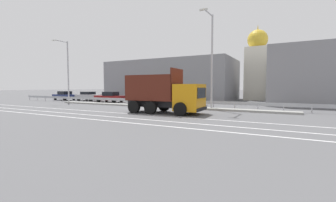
{
  "coord_description": "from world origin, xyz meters",
  "views": [
    {
      "loc": [
        12.81,
        -18.55,
        2.17
      ],
      "look_at": [
        2.9,
        -0.02,
        0.86
      ],
      "focal_mm": 24.0,
      "sensor_mm": 36.0,
      "label": 1
    }
  ],
  "objects_px": {
    "parked_car_0": "(64,96)",
    "parked_car_3": "(142,98)",
    "parked_car_1": "(89,96)",
    "street_lamp_1": "(211,57)",
    "church_tower": "(257,66)",
    "street_lamp_0": "(67,69)",
    "median_road_sign": "(145,95)",
    "parked_car_4": "(186,99)",
    "dump_truck": "(173,98)",
    "parked_car_2": "(110,97)"
  },
  "relations": [
    {
      "from": "parked_car_3",
      "to": "church_tower",
      "type": "bearing_deg",
      "value": -39.42
    },
    {
      "from": "parked_car_0",
      "to": "parked_car_2",
      "type": "distance_m",
      "value": 10.03
    },
    {
      "from": "median_road_sign",
      "to": "parked_car_0",
      "type": "distance_m",
      "value": 19.06
    },
    {
      "from": "parked_car_1",
      "to": "church_tower",
      "type": "xyz_separation_m",
      "value": [
        23.12,
        14.56,
        4.89
      ]
    },
    {
      "from": "dump_truck",
      "to": "parked_car_4",
      "type": "bearing_deg",
      "value": -165.45
    },
    {
      "from": "dump_truck",
      "to": "parked_car_2",
      "type": "xyz_separation_m",
      "value": [
        -14.3,
        8.17,
        -0.53
      ]
    },
    {
      "from": "parked_car_3",
      "to": "median_road_sign",
      "type": "bearing_deg",
      "value": -141.78
    },
    {
      "from": "median_road_sign",
      "to": "church_tower",
      "type": "distance_m",
      "value": 21.72
    },
    {
      "from": "parked_car_0",
      "to": "church_tower",
      "type": "bearing_deg",
      "value": -57.8
    },
    {
      "from": "parked_car_2",
      "to": "parked_car_4",
      "type": "height_order",
      "value": "parked_car_2"
    },
    {
      "from": "parked_car_2",
      "to": "parked_car_4",
      "type": "bearing_deg",
      "value": -91.99
    },
    {
      "from": "street_lamp_0",
      "to": "median_road_sign",
      "type": "bearing_deg",
      "value": 0.25
    },
    {
      "from": "median_road_sign",
      "to": "parked_car_3",
      "type": "bearing_deg",
      "value": 128.68
    },
    {
      "from": "parked_car_0",
      "to": "dump_truck",
      "type": "bearing_deg",
      "value": -105.03
    },
    {
      "from": "street_lamp_1",
      "to": "parked_car_2",
      "type": "height_order",
      "value": "street_lamp_1"
    },
    {
      "from": "parked_car_1",
      "to": "street_lamp_1",
      "type": "bearing_deg",
      "value": 76.76
    },
    {
      "from": "street_lamp_0",
      "to": "church_tower",
      "type": "distance_m",
      "value": 29.25
    },
    {
      "from": "parked_car_0",
      "to": "parked_car_3",
      "type": "xyz_separation_m",
      "value": [
        15.61,
        -0.1,
        -0.01
      ]
    },
    {
      "from": "parked_car_1",
      "to": "parked_car_3",
      "type": "height_order",
      "value": "parked_car_1"
    },
    {
      "from": "median_road_sign",
      "to": "parked_car_1",
      "type": "xyz_separation_m",
      "value": [
        -13.77,
        4.55,
        -0.57
      ]
    },
    {
      "from": "parked_car_4",
      "to": "church_tower",
      "type": "height_order",
      "value": "church_tower"
    },
    {
      "from": "parked_car_4",
      "to": "church_tower",
      "type": "xyz_separation_m",
      "value": [
        6.28,
        14.87,
        4.96
      ]
    },
    {
      "from": "street_lamp_0",
      "to": "parked_car_4",
      "type": "bearing_deg",
      "value": 15.23
    },
    {
      "from": "parked_car_0",
      "to": "church_tower",
      "type": "xyz_separation_m",
      "value": [
        27.99,
        15.22,
        4.89
      ]
    },
    {
      "from": "street_lamp_0",
      "to": "parked_car_0",
      "type": "bearing_deg",
      "value": 146.27
    },
    {
      "from": "median_road_sign",
      "to": "parked_car_3",
      "type": "xyz_separation_m",
      "value": [
        -3.04,
        3.8,
        -0.57
      ]
    },
    {
      "from": "parked_car_4",
      "to": "street_lamp_1",
      "type": "bearing_deg",
      "value": 45.53
    },
    {
      "from": "parked_car_0",
      "to": "parked_car_3",
      "type": "bearing_deg",
      "value": -86.71
    },
    {
      "from": "street_lamp_1",
      "to": "street_lamp_0",
      "type": "bearing_deg",
      "value": -179.89
    },
    {
      "from": "street_lamp_1",
      "to": "parked_car_3",
      "type": "bearing_deg",
      "value": 160.16
    },
    {
      "from": "parked_car_3",
      "to": "church_tower",
      "type": "height_order",
      "value": "church_tower"
    },
    {
      "from": "parked_car_3",
      "to": "parked_car_4",
      "type": "relative_size",
      "value": 0.91
    },
    {
      "from": "street_lamp_1",
      "to": "church_tower",
      "type": "bearing_deg",
      "value": 84.57
    },
    {
      "from": "dump_truck",
      "to": "parked_car_0",
      "type": "height_order",
      "value": "dump_truck"
    },
    {
      "from": "parked_car_3",
      "to": "church_tower",
      "type": "distance_m",
      "value": 20.3
    },
    {
      "from": "parked_car_0",
      "to": "parked_car_2",
      "type": "bearing_deg",
      "value": -86.71
    },
    {
      "from": "street_lamp_1",
      "to": "parked_car_0",
      "type": "xyz_separation_m",
      "value": [
        -26.18,
        3.91,
        -4.26
      ]
    },
    {
      "from": "parked_car_1",
      "to": "parked_car_2",
      "type": "relative_size",
      "value": 0.96
    },
    {
      "from": "parked_car_3",
      "to": "street_lamp_0",
      "type": "bearing_deg",
      "value": 111.22
    },
    {
      "from": "dump_truck",
      "to": "church_tower",
      "type": "bearing_deg",
      "value": 168.72
    },
    {
      "from": "parked_car_0",
      "to": "parked_car_3",
      "type": "distance_m",
      "value": 15.61
    },
    {
      "from": "street_lamp_0",
      "to": "church_tower",
      "type": "relative_size",
      "value": 0.67
    },
    {
      "from": "parked_car_1",
      "to": "parked_car_2",
      "type": "xyz_separation_m",
      "value": [
        5.16,
        -0.72,
        0.0
      ]
    },
    {
      "from": "parked_car_0",
      "to": "street_lamp_1",
      "type": "bearing_deg",
      "value": -94.84
    },
    {
      "from": "dump_truck",
      "to": "parked_car_1",
      "type": "xyz_separation_m",
      "value": [
        -19.46,
        8.89,
        -0.53
      ]
    },
    {
      "from": "street_lamp_0",
      "to": "street_lamp_1",
      "type": "xyz_separation_m",
      "value": [
        20.26,
        0.04,
        0.33
      ]
    },
    {
      "from": "church_tower",
      "to": "parked_car_2",
      "type": "bearing_deg",
      "value": -139.6
    },
    {
      "from": "parked_car_2",
      "to": "parked_car_3",
      "type": "xyz_separation_m",
      "value": [
        5.57,
        -0.04,
        -0.01
      ]
    },
    {
      "from": "dump_truck",
      "to": "street_lamp_0",
      "type": "bearing_deg",
      "value": -105.49
    },
    {
      "from": "dump_truck",
      "to": "parked_car_0",
      "type": "bearing_deg",
      "value": -111.1
    }
  ]
}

